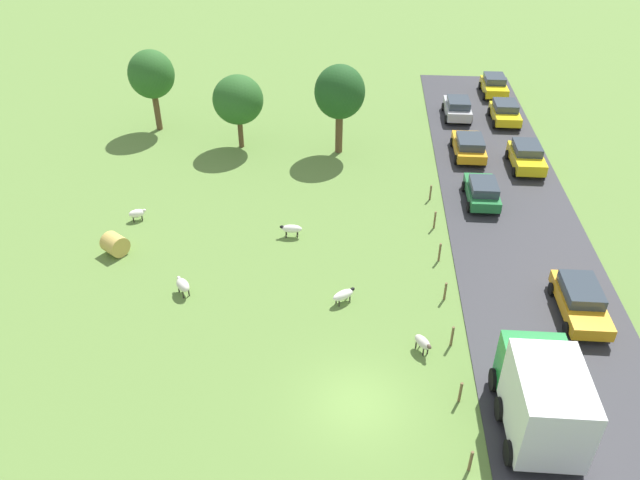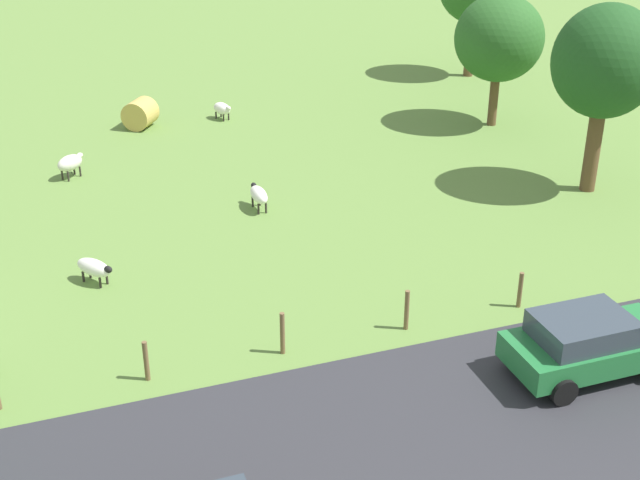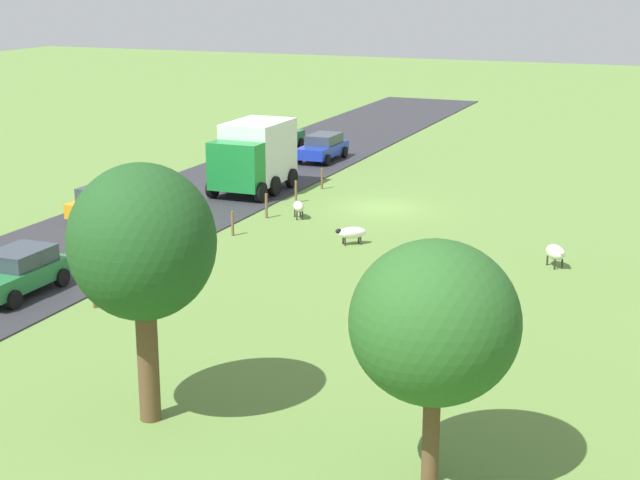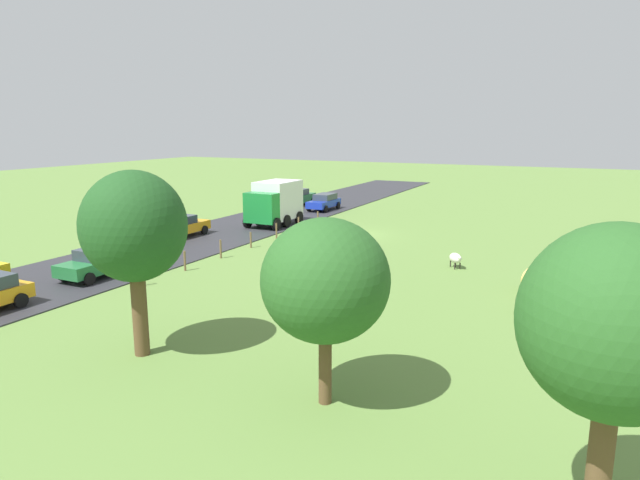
% 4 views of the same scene
% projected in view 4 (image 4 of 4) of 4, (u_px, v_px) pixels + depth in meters
% --- Properties ---
extents(ground_plane, '(160.00, 160.00, 0.00)m').
position_uv_depth(ground_plane, '(352.00, 235.00, 40.69)').
color(ground_plane, olive).
extents(road_strip, '(8.00, 80.00, 0.06)m').
position_uv_depth(road_strip, '(248.00, 225.00, 44.59)').
color(road_strip, '#2D2D33').
rests_on(road_strip, ground_plane).
extents(sheep_0, '(1.07, 1.16, 0.85)m').
position_uv_depth(sheep_0, '(456.00, 258.00, 30.99)').
color(sheep_0, silver).
rests_on(sheep_0, ground_plane).
extents(sheep_1, '(1.29, 0.50, 0.77)m').
position_uv_depth(sheep_1, '(334.00, 272.00, 28.19)').
color(sheep_1, white).
rests_on(sheep_1, ground_plane).
extents(sheep_2, '(1.08, 0.84, 0.72)m').
position_uv_depth(sheep_2, '(529.00, 305.00, 23.19)').
color(sheep_2, white).
rests_on(sheep_2, ground_plane).
extents(sheep_3, '(1.24, 1.11, 0.72)m').
position_uv_depth(sheep_3, '(325.00, 246.00, 34.58)').
color(sheep_3, white).
rests_on(sheep_3, ground_plane).
extents(sheep_4, '(0.93, 1.07, 0.78)m').
position_uv_depth(sheep_4, '(297.00, 232.00, 38.95)').
color(sheep_4, beige).
rests_on(sheep_4, ground_plane).
extents(hay_bale_0, '(1.64, 1.65, 1.19)m').
position_uv_depth(hay_bale_0, '(539.00, 282.00, 26.14)').
color(hay_bale_0, tan).
rests_on(hay_bale_0, ground_plane).
extents(tree_0, '(3.51, 3.51, 6.41)m').
position_uv_depth(tree_0, '(134.00, 228.00, 18.46)').
color(tree_0, brown).
rests_on(tree_0, ground_plane).
extents(tree_1, '(3.42, 3.42, 6.18)m').
position_uv_depth(tree_1, '(615.00, 324.00, 9.82)').
color(tree_1, brown).
rests_on(tree_1, ground_plane).
extents(tree_2, '(3.59, 3.59, 5.38)m').
position_uv_depth(tree_2, '(325.00, 281.00, 15.25)').
color(tree_2, brown).
rests_on(tree_2, ground_plane).
extents(fence_post_0, '(0.12, 0.12, 1.05)m').
position_uv_depth(fence_post_0, '(318.00, 218.00, 44.91)').
color(fence_post_0, brown).
rests_on(fence_post_0, ground_plane).
extents(fence_post_1, '(0.12, 0.12, 1.07)m').
position_uv_depth(fence_post_1, '(299.00, 224.00, 42.01)').
color(fence_post_1, brown).
rests_on(fence_post_1, ground_plane).
extents(fence_post_2, '(0.12, 0.12, 1.12)m').
position_uv_depth(fence_post_2, '(276.00, 231.00, 39.11)').
color(fence_post_2, brown).
rests_on(fence_post_2, ground_plane).
extents(fence_post_3, '(0.12, 0.12, 1.04)m').
position_uv_depth(fence_post_3, '(251.00, 240.00, 36.23)').
color(fence_post_3, brown).
rests_on(fence_post_3, ground_plane).
extents(fence_post_4, '(0.12, 0.12, 1.13)m').
position_uv_depth(fence_post_4, '(221.00, 249.00, 33.32)').
color(fence_post_4, brown).
rests_on(fence_post_4, ground_plane).
extents(fence_post_5, '(0.12, 0.12, 1.11)m').
position_uv_depth(fence_post_5, '(185.00, 261.00, 30.43)').
color(fence_post_5, brown).
rests_on(fence_post_5, ground_plane).
extents(fence_post_6, '(0.12, 0.12, 1.03)m').
position_uv_depth(fence_post_6, '(142.00, 276.00, 27.55)').
color(fence_post_6, brown).
rests_on(fence_post_6, ground_plane).
extents(truck_0, '(2.87, 4.98, 3.46)m').
position_uv_depth(truck_0, '(275.00, 202.00, 44.01)').
color(truck_0, '#197F33').
rests_on(truck_0, road_strip).
extents(car_1, '(2.12, 4.52, 1.51)m').
position_uv_depth(car_1, '(180.00, 226.00, 39.45)').
color(car_1, orange).
rests_on(car_1, road_strip).
extents(car_3, '(1.94, 4.21, 1.49)m').
position_uv_depth(car_3, '(324.00, 202.00, 52.32)').
color(car_3, '#1933B2').
rests_on(car_3, road_strip).
extents(car_5, '(2.02, 3.95, 1.51)m').
position_uv_depth(car_5, '(97.00, 262.00, 28.97)').
color(car_5, '#237238').
rests_on(car_5, road_strip).
extents(car_7, '(2.17, 4.39, 1.62)m').
position_uv_depth(car_7, '(297.00, 197.00, 55.37)').
color(car_7, '#237238').
rests_on(car_7, road_strip).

